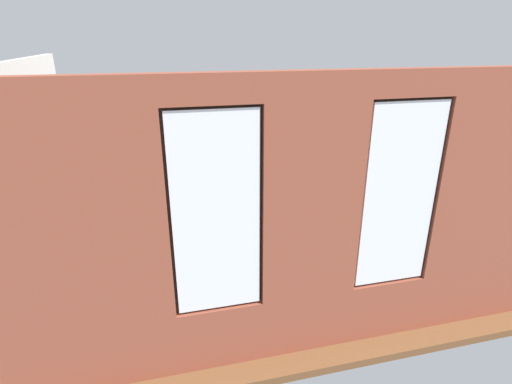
% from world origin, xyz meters
% --- Properties ---
extents(ground_plane, '(7.01, 5.67, 0.10)m').
position_xyz_m(ground_plane, '(0.00, 0.00, -0.05)').
color(ground_plane, brown).
extents(brick_wall_with_windows, '(6.41, 0.30, 3.10)m').
position_xyz_m(brick_wall_with_windows, '(0.00, 2.45, 1.51)').
color(brick_wall_with_windows, brown).
rests_on(brick_wall_with_windows, ground_plane).
extents(white_wall_right, '(0.10, 4.67, 3.10)m').
position_xyz_m(white_wall_right, '(3.16, 0.20, 1.55)').
color(white_wall_right, silver).
rests_on(white_wall_right, ground_plane).
extents(couch_by_window, '(2.05, 0.87, 0.80)m').
position_xyz_m(couch_by_window, '(-0.16, 1.80, 0.33)').
color(couch_by_window, black).
rests_on(couch_by_window, ground_plane).
extents(couch_left, '(0.95, 2.03, 0.80)m').
position_xyz_m(couch_left, '(-2.51, 0.11, 0.33)').
color(couch_left, black).
rests_on(couch_left, ground_plane).
extents(coffee_table, '(1.34, 0.83, 0.41)m').
position_xyz_m(coffee_table, '(0.21, -0.26, 0.36)').
color(coffee_table, olive).
rests_on(coffee_table, ground_plane).
extents(cup_ceramic, '(0.09, 0.09, 0.11)m').
position_xyz_m(cup_ceramic, '(0.11, -0.13, 0.47)').
color(cup_ceramic, silver).
rests_on(cup_ceramic, coffee_table).
extents(table_plant_small, '(0.15, 0.15, 0.23)m').
position_xyz_m(table_plant_small, '(-0.16, -0.40, 0.53)').
color(table_plant_small, brown).
rests_on(table_plant_small, coffee_table).
extents(remote_gray, '(0.17, 0.06, 0.02)m').
position_xyz_m(remote_gray, '(0.61, -0.13, 0.42)').
color(remote_gray, '#59595B').
rests_on(remote_gray, coffee_table).
extents(remote_black, '(0.17, 0.13, 0.02)m').
position_xyz_m(remote_black, '(0.21, -0.26, 0.42)').
color(remote_black, black).
rests_on(remote_black, coffee_table).
extents(media_console, '(1.24, 0.42, 0.50)m').
position_xyz_m(media_console, '(2.86, 0.34, 0.25)').
color(media_console, black).
rests_on(media_console, ground_plane).
extents(tv_flatscreen, '(1.01, 0.20, 0.72)m').
position_xyz_m(tv_flatscreen, '(2.86, 0.34, 0.86)').
color(tv_flatscreen, black).
rests_on(tv_flatscreen, media_console).
extents(papasan_chair, '(1.04, 1.04, 0.67)m').
position_xyz_m(papasan_chair, '(0.29, -1.56, 0.43)').
color(papasan_chair, olive).
rests_on(papasan_chair, ground_plane).
extents(potted_plant_between_couches, '(0.58, 0.58, 0.85)m').
position_xyz_m(potted_plant_between_couches, '(-1.64, 1.75, 0.57)').
color(potted_plant_between_couches, beige).
rests_on(potted_plant_between_couches, ground_plane).
extents(potted_plant_near_tv, '(0.90, 0.95, 1.15)m').
position_xyz_m(potted_plant_near_tv, '(2.31, 1.41, 0.72)').
color(potted_plant_near_tv, gray).
rests_on(potted_plant_near_tv, ground_plane).
extents(potted_plant_corner_far_left, '(0.47, 0.47, 0.79)m').
position_xyz_m(potted_plant_corner_far_left, '(-2.66, 1.90, 0.51)').
color(potted_plant_corner_far_left, '#9E5638').
rests_on(potted_plant_corner_far_left, ground_plane).
extents(potted_plant_mid_room_small, '(0.31, 0.31, 0.54)m').
position_xyz_m(potted_plant_mid_room_small, '(-0.56, -0.98, 0.36)').
color(potted_plant_mid_room_small, gray).
rests_on(potted_plant_mid_room_small, ground_plane).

